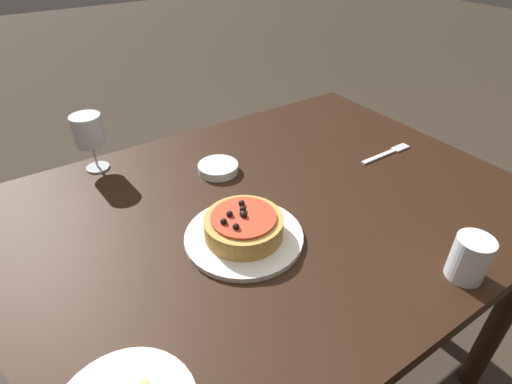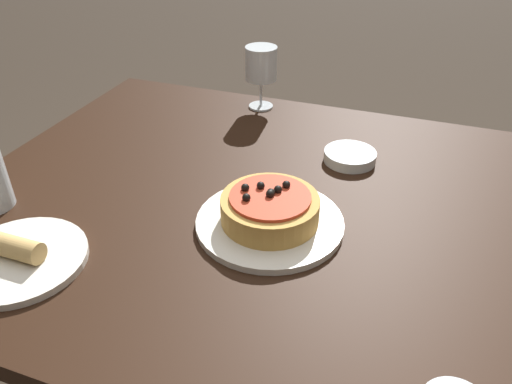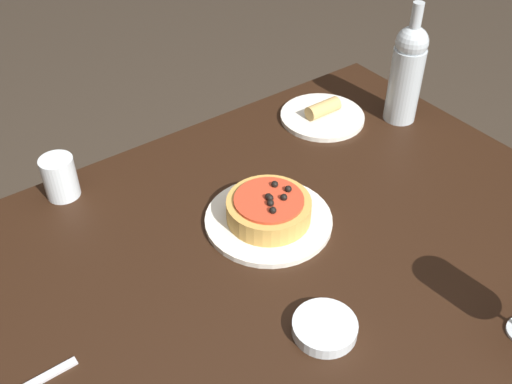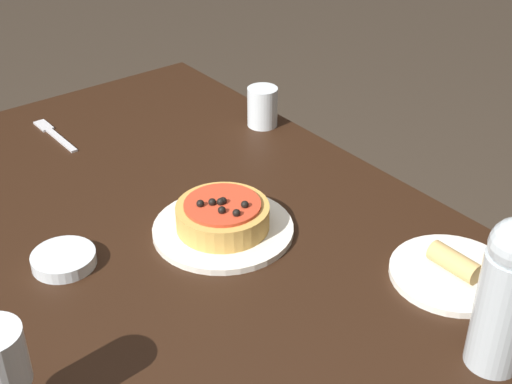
% 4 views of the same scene
% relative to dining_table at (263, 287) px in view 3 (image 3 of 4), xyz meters
% --- Properties ---
extents(dining_table, '(1.35, 0.92, 0.73)m').
position_rel_dining_table_xyz_m(dining_table, '(0.00, 0.00, 0.00)').
color(dining_table, black).
rests_on(dining_table, ground_plane).
extents(dinner_plate, '(0.25, 0.25, 0.01)m').
position_rel_dining_table_xyz_m(dinner_plate, '(0.07, 0.07, 0.09)').
color(dinner_plate, white).
rests_on(dinner_plate, dining_table).
extents(pizza, '(0.17, 0.17, 0.06)m').
position_rel_dining_table_xyz_m(pizza, '(0.07, 0.07, 0.12)').
color(pizza, gold).
rests_on(pizza, dinner_plate).
extents(wine_bottle, '(0.08, 0.08, 0.30)m').
position_rel_dining_table_xyz_m(wine_bottle, '(0.56, 0.19, 0.21)').
color(wine_bottle, '#B2BCC1').
rests_on(wine_bottle, dining_table).
extents(water_cup, '(0.07, 0.07, 0.09)m').
position_rel_dining_table_xyz_m(water_cup, '(-0.23, 0.39, 0.13)').
color(water_cup, silver).
rests_on(water_cup, dining_table).
extents(side_bowl, '(0.11, 0.11, 0.02)m').
position_rel_dining_table_xyz_m(side_bowl, '(-0.02, -0.20, 0.10)').
color(side_bowl, silver).
rests_on(side_bowl, dining_table).
extents(side_plate, '(0.21, 0.21, 0.05)m').
position_rel_dining_table_xyz_m(side_plate, '(0.40, 0.29, 0.10)').
color(side_plate, white).
rests_on(side_plate, dining_table).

